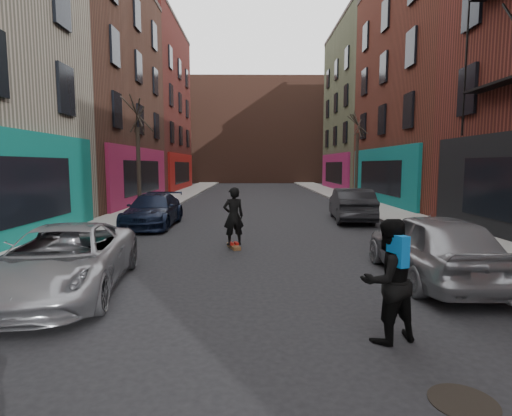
{
  "coord_description": "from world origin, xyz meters",
  "views": [
    {
      "loc": [
        -0.57,
        -1.91,
        2.47
      ],
      "look_at": [
        -0.49,
        6.08,
        1.6
      ],
      "focal_mm": 28.0,
      "sensor_mm": 36.0,
      "label": 1
    }
  ],
  "objects_px": {
    "parked_right_far": "(432,246)",
    "manhole": "(463,402)",
    "skateboard": "(234,246)",
    "pedestrian": "(388,280)",
    "parked_right_end": "(351,204)",
    "tree_right_far": "(357,148)",
    "skateboarder": "(234,216)",
    "parked_left_far": "(64,260)",
    "parked_left_end": "(153,210)",
    "tree_left_far": "(138,146)"
  },
  "relations": [
    {
      "from": "parked_right_far",
      "to": "manhole",
      "type": "height_order",
      "value": "parked_right_far"
    },
    {
      "from": "skateboard",
      "to": "pedestrian",
      "type": "height_order",
      "value": "pedestrian"
    },
    {
      "from": "parked_right_end",
      "to": "manhole",
      "type": "xyz_separation_m",
      "value": [
        -2.15,
        -13.49,
        -0.72
      ]
    },
    {
      "from": "tree_right_far",
      "to": "skateboarder",
      "type": "relative_size",
      "value": 3.97
    },
    {
      "from": "pedestrian",
      "to": "parked_left_far",
      "type": "bearing_deg",
      "value": -42.34
    },
    {
      "from": "parked_left_end",
      "to": "skateboarder",
      "type": "xyz_separation_m",
      "value": [
        3.41,
        -4.24,
        0.31
      ]
    },
    {
      "from": "tree_left_far",
      "to": "manhole",
      "type": "distance_m",
      "value": 18.14
    },
    {
      "from": "manhole",
      "to": "parked_left_end",
      "type": "bearing_deg",
      "value": 117.21
    },
    {
      "from": "tree_right_far",
      "to": "parked_left_far",
      "type": "height_order",
      "value": "tree_right_far"
    },
    {
      "from": "tree_left_far",
      "to": "manhole",
      "type": "relative_size",
      "value": 9.29
    },
    {
      "from": "parked_left_end",
      "to": "skateboard",
      "type": "relative_size",
      "value": 5.59
    },
    {
      "from": "parked_right_end",
      "to": "manhole",
      "type": "bearing_deg",
      "value": 86.39
    },
    {
      "from": "parked_left_end",
      "to": "skateboard",
      "type": "height_order",
      "value": "parked_left_end"
    },
    {
      "from": "tree_left_far",
      "to": "parked_left_far",
      "type": "bearing_deg",
      "value": -80.83
    },
    {
      "from": "parked_right_end",
      "to": "tree_left_far",
      "type": "bearing_deg",
      "value": -8.76
    },
    {
      "from": "tree_left_far",
      "to": "skateboarder",
      "type": "height_order",
      "value": "tree_left_far"
    },
    {
      "from": "parked_right_end",
      "to": "pedestrian",
      "type": "distance_m",
      "value": 12.26
    },
    {
      "from": "skateboard",
      "to": "pedestrian",
      "type": "relative_size",
      "value": 0.46
    },
    {
      "from": "tree_right_far",
      "to": "parked_right_end",
      "type": "height_order",
      "value": "tree_right_far"
    },
    {
      "from": "skateboarder",
      "to": "pedestrian",
      "type": "height_order",
      "value": "skateboarder"
    },
    {
      "from": "tree_left_far",
      "to": "pedestrian",
      "type": "distance_m",
      "value": 16.55
    },
    {
      "from": "skateboard",
      "to": "parked_right_far",
      "type": "bearing_deg",
      "value": -54.93
    },
    {
      "from": "pedestrian",
      "to": "manhole",
      "type": "distance_m",
      "value": 1.74
    },
    {
      "from": "parked_right_far",
      "to": "skateboarder",
      "type": "relative_size",
      "value": 2.54
    },
    {
      "from": "skateboard",
      "to": "manhole",
      "type": "xyz_separation_m",
      "value": [
        2.76,
        -7.76,
        -0.04
      ]
    },
    {
      "from": "parked_left_end",
      "to": "parked_right_far",
      "type": "bearing_deg",
      "value": -43.94
    },
    {
      "from": "parked_left_end",
      "to": "skateboarder",
      "type": "height_order",
      "value": "skateboarder"
    },
    {
      "from": "parked_right_end",
      "to": "pedestrian",
      "type": "relative_size",
      "value": 2.53
    },
    {
      "from": "parked_left_end",
      "to": "parked_right_far",
      "type": "xyz_separation_m",
      "value": [
        7.82,
        -7.56,
        0.09
      ]
    },
    {
      "from": "parked_left_far",
      "to": "parked_right_end",
      "type": "bearing_deg",
      "value": 43.63
    },
    {
      "from": "skateboard",
      "to": "manhole",
      "type": "relative_size",
      "value": 1.14
    },
    {
      "from": "skateboard",
      "to": "skateboarder",
      "type": "relative_size",
      "value": 0.47
    },
    {
      "from": "parked_left_end",
      "to": "manhole",
      "type": "bearing_deg",
      "value": -62.69
    },
    {
      "from": "tree_right_far",
      "to": "parked_left_end",
      "type": "bearing_deg",
      "value": -137.0
    },
    {
      "from": "pedestrian",
      "to": "skateboarder",
      "type": "bearing_deg",
      "value": -89.58
    },
    {
      "from": "tree_right_far",
      "to": "skateboard",
      "type": "relative_size",
      "value": 8.5
    },
    {
      "from": "tree_right_far",
      "to": "pedestrian",
      "type": "height_order",
      "value": "tree_right_far"
    },
    {
      "from": "tree_left_far",
      "to": "parked_right_far",
      "type": "distance_m",
      "value": 15.19
    },
    {
      "from": "skateboarder",
      "to": "manhole",
      "type": "relative_size",
      "value": 2.45
    },
    {
      "from": "tree_right_far",
      "to": "parked_left_far",
      "type": "xyz_separation_m",
      "value": [
        -10.41,
        -18.35,
        -2.88
      ]
    },
    {
      "from": "tree_right_far",
      "to": "skateboarder",
      "type": "height_order",
      "value": "tree_right_far"
    },
    {
      "from": "tree_left_far",
      "to": "parked_right_far",
      "type": "height_order",
      "value": "tree_left_far"
    },
    {
      "from": "skateboard",
      "to": "parked_left_end",
      "type": "bearing_deg",
      "value": 110.87
    },
    {
      "from": "parked_left_far",
      "to": "pedestrian",
      "type": "bearing_deg",
      "value": -28.83
    },
    {
      "from": "parked_right_end",
      "to": "skateboarder",
      "type": "bearing_deg",
      "value": 54.87
    },
    {
      "from": "skateboarder",
      "to": "manhole",
      "type": "height_order",
      "value": "skateboarder"
    },
    {
      "from": "parked_right_far",
      "to": "parked_right_end",
      "type": "relative_size",
      "value": 0.99
    },
    {
      "from": "parked_right_far",
      "to": "skateboard",
      "type": "xyz_separation_m",
      "value": [
        -4.4,
        3.31,
        -0.69
      ]
    },
    {
      "from": "manhole",
      "to": "parked_right_end",
      "type": "bearing_deg",
      "value": 80.94
    },
    {
      "from": "parked_right_end",
      "to": "parked_left_far",
      "type": "bearing_deg",
      "value": 56.33
    }
  ]
}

